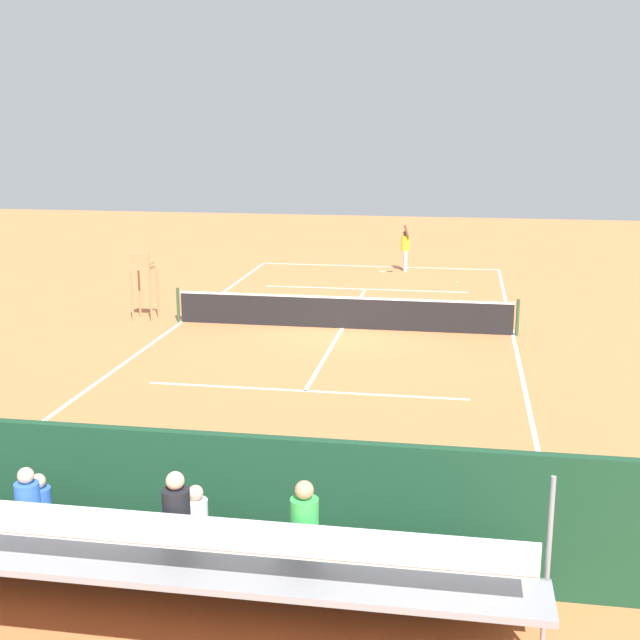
# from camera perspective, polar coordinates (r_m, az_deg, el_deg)

# --- Properties ---
(ground_plane) EXTENTS (60.00, 60.00, 0.00)m
(ground_plane) POSITION_cam_1_polar(r_m,az_deg,el_deg) (25.27, 1.51, -0.57)
(ground_plane) COLOR #D17542
(court_line_markings) EXTENTS (10.10, 22.20, 0.01)m
(court_line_markings) POSITION_cam_1_polar(r_m,az_deg,el_deg) (25.30, 1.52, -0.54)
(court_line_markings) COLOR white
(court_line_markings) RESTS_ON ground
(tennis_net) EXTENTS (10.30, 0.10, 1.07)m
(tennis_net) POSITION_cam_1_polar(r_m,az_deg,el_deg) (25.15, 1.51, 0.54)
(tennis_net) COLOR black
(tennis_net) RESTS_ON ground
(backdrop_wall) EXTENTS (18.00, 0.16, 2.00)m
(backdrop_wall) POSITION_cam_1_polar(r_m,az_deg,el_deg) (11.98, -8.15, -11.98)
(backdrop_wall) COLOR #194228
(backdrop_wall) RESTS_ON ground
(bleacher_stand) EXTENTS (9.06, 2.40, 2.48)m
(bleacher_stand) POSITION_cam_1_polar(r_m,az_deg,el_deg) (10.88, -10.44, -15.31)
(bleacher_stand) COLOR gray
(bleacher_stand) RESTS_ON ground
(umpire_chair) EXTENTS (0.67, 0.67, 2.14)m
(umpire_chair) POSITION_cam_1_polar(r_m,az_deg,el_deg) (26.60, -11.82, 2.76)
(umpire_chair) COLOR #A88456
(umpire_chair) RESTS_ON ground
(courtside_bench) EXTENTS (1.80, 0.40, 0.93)m
(courtside_bench) POSITION_cam_1_polar(r_m,az_deg,el_deg) (12.41, 1.89, -13.16)
(courtside_bench) COLOR #33383D
(courtside_bench) RESTS_ON ground
(equipment_bag) EXTENTS (0.90, 0.36, 0.36)m
(equipment_bag) POSITION_cam_1_polar(r_m,az_deg,el_deg) (12.80, -6.36, -14.26)
(equipment_bag) COLOR #B22D2D
(equipment_bag) RESTS_ON ground
(tennis_player) EXTENTS (0.43, 0.55, 1.93)m
(tennis_player) POSITION_cam_1_polar(r_m,az_deg,el_deg) (34.84, 5.78, 4.96)
(tennis_player) COLOR white
(tennis_player) RESTS_ON ground
(tennis_racket) EXTENTS (0.59, 0.38, 0.03)m
(tennis_racket) POSITION_cam_1_polar(r_m,az_deg,el_deg) (34.69, 4.31, 3.27)
(tennis_racket) COLOR black
(tennis_racket) RESTS_ON ground
(tennis_ball_near) EXTENTS (0.07, 0.07, 0.07)m
(tennis_ball_near) POSITION_cam_1_polar(r_m,az_deg,el_deg) (32.62, 9.22, 2.52)
(tennis_ball_near) COLOR #CCDB33
(tennis_ball_near) RESTS_ON ground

